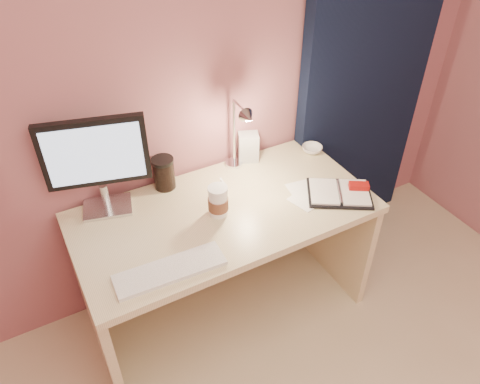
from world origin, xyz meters
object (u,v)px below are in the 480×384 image
bowl (312,149)px  monitor (97,158)px  keyboard (170,270)px  dark_jar (164,175)px  coffee_cup (218,202)px  product_box (248,147)px  planner (341,192)px  desk (219,235)px  desk_lamp (245,132)px  lotion_bottle (221,187)px

bowl → monitor: bearing=176.8°
keyboard → bowl: bearing=26.3°
bowl → dark_jar: dark_jar is taller
keyboard → coffee_cup: bearing=37.1°
coffee_cup → bowl: bearing=17.6°
coffee_cup → product_box: product_box is taller
coffee_cup → product_box: bearing=43.4°
monitor → planner: size_ratio=1.27×
desk → planner: 0.65m
coffee_cup → desk_lamp: 0.38m
keyboard → dark_jar: (0.19, 0.53, 0.06)m
desk_lamp → dark_jar: bearing=170.5°
keyboard → planner: planner is taller
coffee_cup → dark_jar: size_ratio=1.02×
monitor → keyboard: 0.59m
planner → desk_lamp: bearing=163.3°
keyboard → desk_lamp: (0.59, 0.44, 0.24)m
monitor → bowl: (1.12, -0.06, -0.27)m
coffee_cup → bowl: coffee_cup is taller
monitor → lotion_bottle: bearing=-2.9°
planner → dark_jar: size_ratio=2.55×
dark_jar → product_box: bearing=1.3°
planner → coffee_cup: (-0.59, 0.16, 0.06)m
planner → coffee_cup: 0.61m
monitor → coffee_cup: 0.56m
monitor → planner: 1.15m
desk_lamp → keyboard: bearing=-139.2°
keyboard → dark_jar: 0.57m
desk → product_box: size_ratio=9.02×
desk → desk_lamp: (0.22, 0.13, 0.48)m
monitor → planner: (1.03, -0.44, -0.28)m
planner → product_box: 0.54m
planner → lotion_bottle: (-0.51, 0.27, 0.04)m
keyboard → planner: bearing=7.0°
bowl → dark_jar: bearing=173.6°
keyboard → bowl: bowl is taller
dark_jar → monitor: bearing=-174.3°
monitor → lotion_bottle: monitor is taller
monitor → bowl: bearing=11.6°
monitor → product_box: monitor is taller
desk → desk_lamp: 0.54m
planner → desk_lamp: 0.55m
dark_jar → desk: bearing=-51.9°
keyboard → bowl: (1.01, 0.44, 0.01)m
planner → product_box: size_ratio=2.43×
planner → bowl: planner is taller
product_box → bowl: bearing=5.9°
monitor → lotion_bottle: 0.59m
bowl → lotion_bottle: lotion_bottle is taller
keyboard → dark_jar: dark_jar is taller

